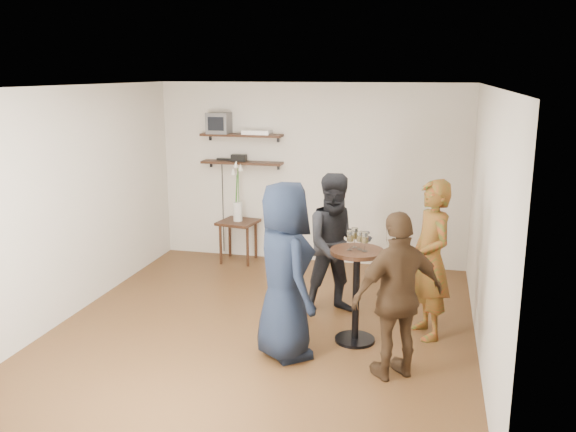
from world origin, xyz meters
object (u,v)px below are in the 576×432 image
object	(u,v)px
side_table	(238,228)
drinks_table	(356,283)
person_plaid	(431,260)
person_navy	(284,271)
person_brown	(398,296)
person_dark	(337,245)
crt_monitor	(219,123)
radio	(239,158)
dvd_deck	(257,132)

from	to	relation	value
side_table	drinks_table	xyz separation A→B (m)	(2.04, -2.35, 0.12)
person_plaid	person_navy	world-z (taller)	person_navy
person_brown	drinks_table	bearing A→B (deg)	-90.00
person_plaid	person_dark	world-z (taller)	person_plaid
crt_monitor	person_plaid	xyz separation A→B (m)	(3.08, -2.20, -1.17)
radio	person_plaid	xyz separation A→B (m)	(2.79, -2.20, -0.67)
drinks_table	person_brown	size ratio (longest dim) A/B	0.64
crt_monitor	dvd_deck	xyz separation A→B (m)	(0.57, 0.00, -0.12)
side_table	radio	bearing A→B (deg)	98.48
drinks_table	person_navy	size ratio (longest dim) A/B	0.57
radio	side_table	xyz separation A→B (m)	(0.03, -0.17, -1.00)
person_dark	dvd_deck	bearing A→B (deg)	105.92
crt_monitor	radio	xyz separation A→B (m)	(0.29, 0.00, -0.50)
person_dark	person_navy	size ratio (longest dim) A/B	0.94
person_navy	person_brown	distance (m)	1.11
person_plaid	drinks_table	bearing A→B (deg)	-90.00
person_plaid	person_brown	size ratio (longest dim) A/B	1.08
drinks_table	person_brown	xyz separation A→B (m)	(0.46, -0.65, 0.14)
crt_monitor	person_plaid	distance (m)	3.96
crt_monitor	side_table	distance (m)	1.55
dvd_deck	drinks_table	size ratio (longest dim) A/B	0.40
radio	person_dark	xyz separation A→B (m)	(1.75, -1.79, -0.70)
crt_monitor	dvd_deck	size ratio (longest dim) A/B	0.80
radio	person_navy	xyz separation A→B (m)	(1.42, -3.00, -0.64)
radio	side_table	distance (m)	1.02
dvd_deck	person_brown	world-z (taller)	dvd_deck
crt_monitor	radio	size ratio (longest dim) A/B	1.45
crt_monitor	person_navy	xyz separation A→B (m)	(1.71, -3.00, -1.14)
crt_monitor	person_dark	distance (m)	2.96
radio	drinks_table	size ratio (longest dim) A/B	0.22
side_table	person_brown	bearing A→B (deg)	-50.31
side_table	person_plaid	world-z (taller)	person_plaid
radio	crt_monitor	bearing A→B (deg)	180.00
person_navy	person_dark	bearing A→B (deg)	-51.63
person_plaid	person_navy	distance (m)	1.59
radio	dvd_deck	bearing A→B (deg)	0.00
person_navy	person_brown	bearing A→B (deg)	-135.85
dvd_deck	person_brown	bearing A→B (deg)	-54.86
side_table	person_brown	xyz separation A→B (m)	(2.49, -3.00, 0.27)
person_navy	drinks_table	bearing A→B (deg)	-90.00
drinks_table	radio	bearing A→B (deg)	129.25
dvd_deck	person_dark	size ratio (longest dim) A/B	0.24
crt_monitor	person_dark	size ratio (longest dim) A/B	0.19
person_brown	radio	bearing A→B (deg)	-86.51
crt_monitor	person_navy	distance (m)	3.64
side_table	person_plaid	distance (m)	3.44
drinks_table	person_dark	xyz separation A→B (m)	(-0.32, 0.73, 0.18)
crt_monitor	side_table	size ratio (longest dim) A/B	0.52
radio	drinks_table	xyz separation A→B (m)	(2.06, -2.52, -0.88)
drinks_table	side_table	bearing A→B (deg)	130.92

